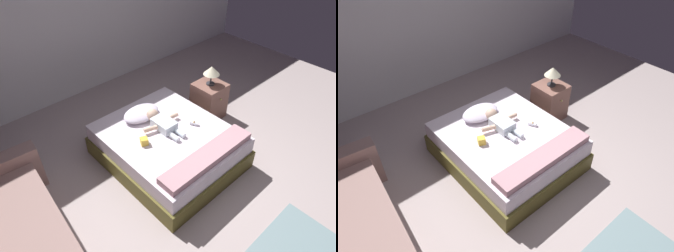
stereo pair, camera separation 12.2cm
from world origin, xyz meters
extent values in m
plane|color=#A99897|center=(0.00, 0.00, 0.00)|extent=(8.00, 8.00, 0.00)
cube|color=silver|center=(0.00, 3.00, 1.42)|extent=(8.00, 0.12, 2.83)
cube|color=brown|center=(0.02, 0.69, 0.13)|extent=(1.44, 1.70, 0.26)
cube|color=silver|center=(0.02, 0.69, 0.37)|extent=(1.39, 1.63, 0.22)
ellipsoid|color=silver|center=(-0.03, 1.16, 0.53)|extent=(0.51, 0.35, 0.12)
cube|color=silver|center=(0.04, 0.78, 0.53)|extent=(0.21, 0.30, 0.12)
sphere|color=beige|center=(0.04, 1.01, 0.56)|extent=(0.16, 0.16, 0.16)
cylinder|color=beige|center=(-0.15, 0.83, 0.53)|extent=(0.18, 0.10, 0.06)
cylinder|color=beige|center=(0.22, 0.83, 0.53)|extent=(0.18, 0.07, 0.06)
cylinder|color=silver|center=(-0.02, 0.55, 0.51)|extent=(0.06, 0.17, 0.06)
cylinder|color=silver|center=(0.09, 0.55, 0.51)|extent=(0.06, 0.17, 0.06)
cube|color=#A63E9A|center=(0.24, 0.86, 0.48)|extent=(0.07, 0.10, 0.01)
cube|color=white|center=(0.27, 0.91, 0.49)|extent=(0.02, 0.03, 0.01)
cube|color=gray|center=(-1.91, 0.55, 0.22)|extent=(0.91, 1.78, 0.44)
cube|color=#82574A|center=(1.14, 0.98, 0.29)|extent=(0.42, 0.42, 0.57)
sphere|color=tan|center=(1.14, 0.75, 0.41)|extent=(0.03, 0.03, 0.03)
cylinder|color=#333338|center=(1.14, 0.98, 0.58)|extent=(0.13, 0.13, 0.02)
cylinder|color=#333338|center=(1.14, 0.98, 0.67)|extent=(0.02, 0.02, 0.15)
cone|color=beige|center=(1.14, 0.98, 0.80)|extent=(0.23, 0.23, 0.12)
cube|color=#BA8992|center=(0.02, 0.04, 0.52)|extent=(1.30, 0.25, 0.09)
cube|color=gold|center=(-0.34, 0.72, 0.52)|extent=(0.12, 0.12, 0.09)
cylinder|color=white|center=(0.36, 0.57, 0.50)|extent=(0.09, 0.12, 0.05)
cone|color=#F2BA72|center=(0.36, 0.57, 0.53)|extent=(0.03, 0.03, 0.02)
camera|label=1|loc=(-1.95, -1.43, 2.93)|focal=32.46mm
camera|label=2|loc=(-1.86, -1.51, 2.93)|focal=32.46mm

